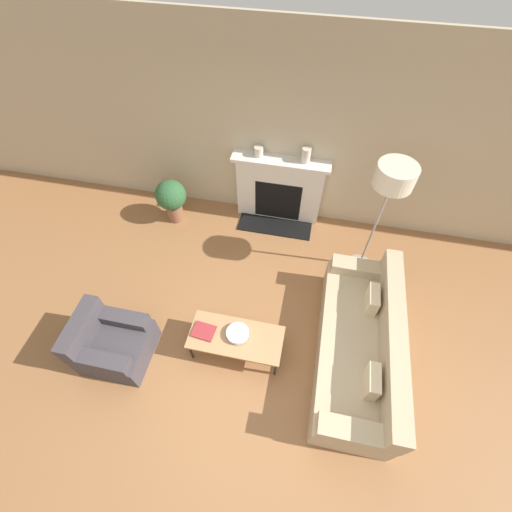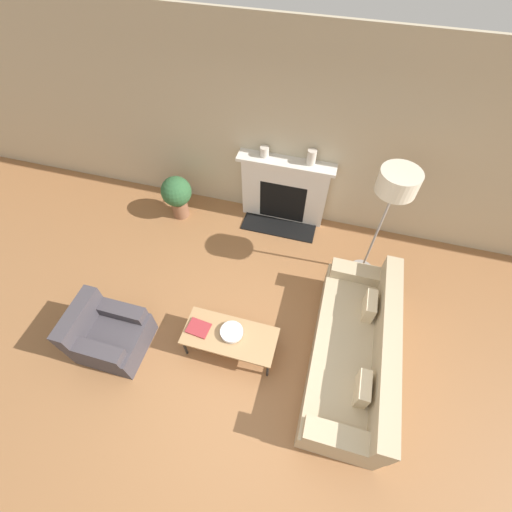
{
  "view_description": "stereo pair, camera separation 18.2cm",
  "coord_description": "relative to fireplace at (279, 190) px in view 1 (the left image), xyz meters",
  "views": [
    {
      "loc": [
        0.32,
        -1.28,
        4.2
      ],
      "look_at": [
        -0.26,
        1.52,
        0.45
      ],
      "focal_mm": 24.0,
      "sensor_mm": 36.0,
      "label": 1
    },
    {
      "loc": [
        0.5,
        -1.24,
        4.2
      ],
      "look_at": [
        -0.26,
        1.52,
        0.45
      ],
      "focal_mm": 24.0,
      "sensor_mm": 36.0,
      "label": 2
    }
  ],
  "objects": [
    {
      "name": "potted_plant",
      "position": [
        -1.66,
        -0.41,
        -0.1
      ],
      "size": [
        0.48,
        0.48,
        0.76
      ],
      "color": "brown",
      "rests_on": "ground_plane"
    },
    {
      "name": "floor_lamp",
      "position": [
        1.39,
        -0.78,
        1.02
      ],
      "size": [
        0.46,
        0.46,
        1.84
      ],
      "color": "gray",
      "rests_on": "ground_plane"
    },
    {
      "name": "wall_back",
      "position": [
        0.15,
        0.14,
        0.89
      ],
      "size": [
        18.0,
        0.06,
        2.9
      ],
      "color": "#BCAD8E",
      "rests_on": "ground_plane"
    },
    {
      "name": "couch",
      "position": [
        1.36,
        -2.23,
        -0.24
      ],
      "size": [
        0.85,
        2.22,
        0.85
      ],
      "rotation": [
        0.0,
        0.0,
        -1.57
      ],
      "color": "tan",
      "rests_on": "ground_plane"
    },
    {
      "name": "ground_plane",
      "position": [
        0.15,
        -2.79,
        -0.56
      ],
      "size": [
        18.0,
        18.0,
        0.0
      ],
      "primitive_type": "plane",
      "color": "#99663D"
    },
    {
      "name": "armchair_near",
      "position": [
        -1.58,
        -2.8,
        -0.28
      ],
      "size": [
        0.8,
        0.72,
        0.73
      ],
      "rotation": [
        0.0,
        0.0,
        1.57
      ],
      "color": "#423D42",
      "rests_on": "ground_plane"
    },
    {
      "name": "bowl",
      "position": [
        -0.09,
        -2.42,
        -0.14
      ],
      "size": [
        0.27,
        0.27,
        0.06
      ],
      "color": "silver",
      "rests_on": "coffee_table"
    },
    {
      "name": "coffee_table",
      "position": [
        -0.11,
        -2.45,
        -0.21
      ],
      "size": [
        1.13,
        0.5,
        0.38
      ],
      "color": "tan",
      "rests_on": "ground_plane"
    },
    {
      "name": "book",
      "position": [
        -0.5,
        -2.47,
        -0.16
      ],
      "size": [
        0.28,
        0.23,
        0.02
      ],
      "rotation": [
        0.0,
        0.0,
        -0.1
      ],
      "color": "#9E2D33",
      "rests_on": "coffee_table"
    },
    {
      "name": "fireplace",
      "position": [
        0.0,
        0.0,
        0.0
      ],
      "size": [
        1.45,
        0.59,
        1.15
      ],
      "color": "silver",
      "rests_on": "ground_plane"
    },
    {
      "name": "mantel_vase_left",
      "position": [
        -0.33,
        0.01,
        0.66
      ],
      "size": [
        0.13,
        0.13,
        0.15
      ],
      "color": "beige",
      "rests_on": "fireplace"
    },
    {
      "name": "mantel_vase_center_left",
      "position": [
        0.34,
        0.01,
        0.7
      ],
      "size": [
        0.13,
        0.13,
        0.22
      ],
      "color": "beige",
      "rests_on": "fireplace"
    }
  ]
}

